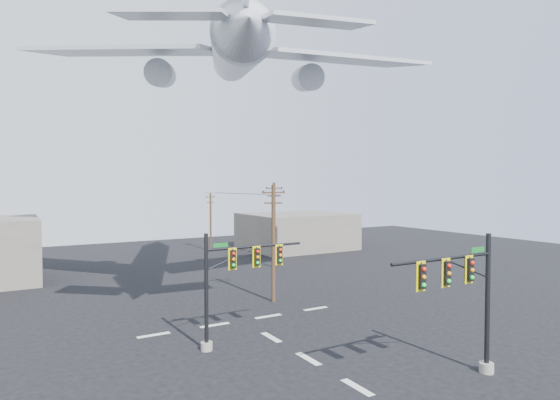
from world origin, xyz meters
TOP-DOWN VIEW (x-y plane):
  - ground at (0.00, 0.00)m, footprint 120.00×120.00m
  - lane_markings at (0.00, 5.33)m, footprint 14.00×21.20m
  - signal_mast_near at (4.96, -1.95)m, footprint 6.68×0.75m
  - signal_mast_far at (-2.62, 7.85)m, footprint 6.44×0.72m
  - utility_pole_a at (4.33, 15.39)m, footprint 1.76×0.75m
  - utility_pole_b at (11.89, 28.59)m, footprint 1.79×0.89m
  - utility_pole_c at (10.61, 44.09)m, footprint 1.57×0.66m
  - power_lines at (9.70, 29.25)m, footprint 9.24×28.71m
  - airliner at (2.04, 17.37)m, footprint 29.36×31.98m
  - building_right at (22.00, 40.00)m, footprint 14.00×12.00m

SIDE VIEW (x-z plane):
  - ground at x=0.00m, z-range 0.00..0.00m
  - lane_markings at x=0.00m, z-range 0.01..0.01m
  - building_right at x=22.00m, z-range 0.00..5.00m
  - signal_mast_far at x=-2.62m, z-range 0.43..6.95m
  - signal_mast_near at x=4.96m, z-range 0.45..7.30m
  - utility_pole_c at x=10.61m, z-range 0.19..8.15m
  - utility_pole_a at x=4.33m, z-range 0.21..9.39m
  - utility_pole_b at x=11.89m, z-range 0.22..9.61m
  - power_lines at x=9.70m, z-range 8.02..8.62m
  - airliner at x=2.04m, z-range 14.82..24.08m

